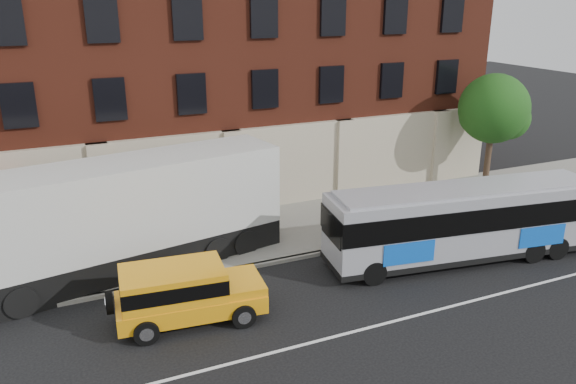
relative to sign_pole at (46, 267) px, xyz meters
name	(u,v)px	position (x,y,z in m)	size (l,w,h in m)	color
ground	(357,341)	(8.50, -6.15, -1.45)	(120.00, 120.00, 0.00)	black
sidewalk	(254,233)	(8.50, 2.85, -1.38)	(60.00, 6.00, 0.15)	gray
kerb	(281,261)	(8.50, -0.15, -1.38)	(60.00, 0.25, 0.15)	gray
lane_line	(349,333)	(8.50, -5.65, -1.45)	(60.00, 0.12, 0.01)	white
building	(198,46)	(8.49, 10.77, 6.13)	(30.00, 12.10, 15.00)	maroon
sign_pole	(46,267)	(0.00, 0.00, 0.00)	(0.30, 0.20, 2.50)	slate
street_tree	(494,111)	(22.04, 3.34, 2.96)	(3.60, 3.60, 6.20)	#3D291E
city_bus	(465,220)	(15.30, -2.77, 0.24)	(11.43, 3.94, 3.07)	#9A9AA3
yellow_suv	(183,291)	(3.94, -2.83, -0.35)	(5.10, 2.56, 1.91)	#FFA311
shipping_container	(112,222)	(2.41, 1.45, 0.70)	(13.34, 4.89, 4.36)	black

